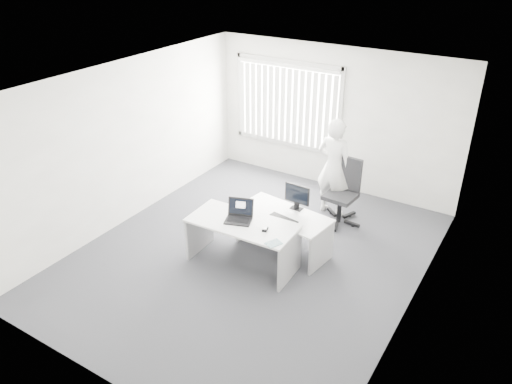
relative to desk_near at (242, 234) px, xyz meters
The scene contains 18 objects.
ground 0.60m from the desk_near, 92.11° to the left, with size 6.00×6.00×0.00m, color #44454A.
wall_back 3.36m from the desk_near, 90.16° to the left, with size 5.00×0.02×2.80m, color white.
wall_front 2.88m from the desk_near, 90.19° to the right, with size 5.00×0.02×2.80m, color white.
wall_left 2.66m from the desk_near, behind, with size 0.02×6.00×2.80m, color white.
wall_right 2.65m from the desk_near, ahead, with size 0.02×6.00×2.80m, color white.
ceiling 2.27m from the desk_near, 92.11° to the left, with size 5.00×6.00×0.02m, color white.
window 3.51m from the desk_near, 107.45° to the left, with size 2.32×0.06×1.76m, color #B6B6B2.
blinds 3.45m from the desk_near, 107.76° to the left, with size 2.20×0.10×1.50m, color white, non-canonical shape.
desk_near is the anchor object (origin of this frame).
desk_far 0.75m from the desk_near, 63.09° to the left, with size 1.56×0.89×0.68m.
office_chair 2.17m from the desk_near, 69.45° to the left, with size 0.71×0.71×1.17m.
person 2.29m from the desk_near, 77.30° to the left, with size 0.66×0.43×1.81m, color white.
laptop 0.37m from the desk_near, 169.32° to the right, with size 0.39×0.35×0.30m, color black, non-canonical shape.
paper_sheet 0.40m from the desk_near, 15.10° to the right, with size 0.31×0.22×0.00m, color white.
mouse 0.47m from the desk_near, ahead, with size 0.07×0.12×0.05m, color #BBBBBE, non-canonical shape.
booklet 0.76m from the desk_near, 20.49° to the right, with size 0.16×0.22×0.01m, color white.
keyboard 0.67m from the desk_near, 49.52° to the left, with size 0.48×0.16×0.02m, color black.
monitor 1.07m from the desk_near, 64.20° to the left, with size 0.43×0.13×0.43m, color black, non-canonical shape.
Camera 1 is at (3.54, -5.58, 4.59)m, focal length 35.00 mm.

